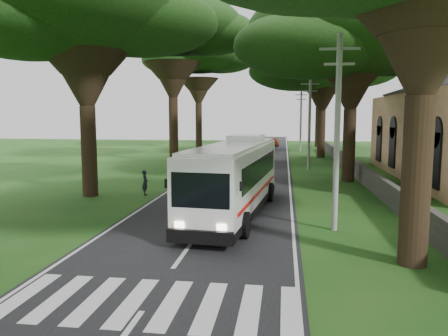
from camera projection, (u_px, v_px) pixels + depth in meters
name	position (u px, v px, depth m)	size (l,w,h in m)	color
ground	(169.00, 275.00, 13.08)	(140.00, 140.00, 0.00)	#164915
road	(244.00, 171.00, 37.66)	(8.00, 120.00, 0.04)	black
crosswalk	(148.00, 304.00, 11.11)	(8.00, 3.00, 0.01)	silver
property_wall	(354.00, 167.00, 35.39)	(0.35, 50.00, 1.20)	#383533
pole_near	(337.00, 130.00, 17.73)	(1.60, 0.24, 8.00)	gray
pole_mid	(309.00, 122.00, 37.40)	(1.60, 0.24, 8.00)	gray
pole_far	(301.00, 120.00, 57.06)	(1.60, 0.24, 8.00)	gray
tree_l_mida	(84.00, 12.00, 24.68)	(12.47, 12.47, 13.39)	black
tree_l_midb	(172.00, 27.00, 42.01)	(13.54, 13.54, 16.23)	black
tree_l_far	(198.00, 54.00, 59.86)	(13.34, 13.34, 16.09)	black
tree_r_mida	(353.00, 33.00, 30.40)	(14.90, 14.90, 13.69)	black
tree_r_midb	(323.00, 62.00, 48.15)	(14.72, 14.72, 13.81)	black
tree_r_far	(320.00, 65.00, 65.52)	(15.25, 15.25, 15.56)	black
coach_bus	(235.00, 177.00, 20.81)	(3.57, 11.79, 3.42)	white
distant_car_a	(250.00, 148.00, 53.41)	(1.71, 4.24, 1.45)	#A6A5A9
distant_car_b	(255.00, 143.00, 64.20)	(1.47, 4.23, 1.39)	#202E4B
distant_car_c	(273.00, 142.00, 67.41)	(1.77, 4.36, 1.27)	maroon
pedestrian	(145.00, 183.00, 26.08)	(0.55, 0.36, 1.51)	black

